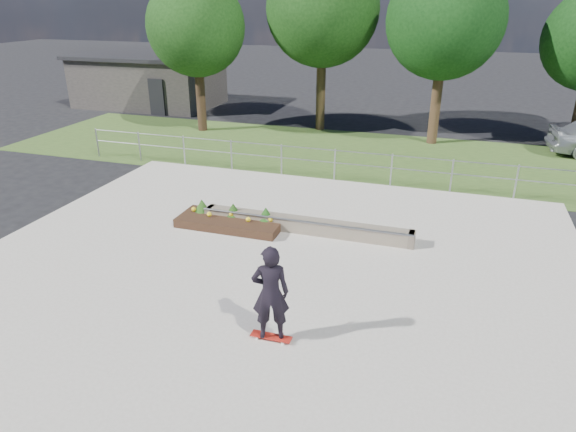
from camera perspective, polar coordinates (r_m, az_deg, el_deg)
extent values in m
plane|color=black|center=(12.04, -3.14, -7.38)|extent=(120.00, 120.00, 0.00)
cube|color=#365220|center=(21.87, 7.26, 6.75)|extent=(30.00, 8.00, 0.02)
cube|color=#AFA89C|center=(12.03, -3.14, -7.26)|extent=(15.00, 15.00, 0.06)
cylinder|color=#919298|center=(22.70, -20.42, 7.64)|extent=(0.06, 0.06, 1.20)
cylinder|color=#93969B|center=(21.54, -16.16, 7.40)|extent=(0.06, 0.06, 1.20)
cylinder|color=#96999E|center=(20.52, -11.46, 7.09)|extent=(0.06, 0.06, 1.20)
cylinder|color=gray|center=(19.64, -6.31, 6.70)|extent=(0.06, 0.06, 1.20)
cylinder|color=gray|center=(18.93, -0.73, 6.21)|extent=(0.06, 0.06, 1.20)
cylinder|color=#909398|center=(18.41, 5.20, 5.63)|extent=(0.06, 0.06, 1.20)
cylinder|color=#95999D|center=(18.10, 11.40, 4.95)|extent=(0.06, 0.06, 1.20)
cylinder|color=gray|center=(18.01, 17.72, 4.20)|extent=(0.06, 0.06, 1.20)
cylinder|color=#9B9EA3|center=(18.14, 24.01, 3.41)|extent=(0.06, 0.06, 1.20)
cylinder|color=gray|center=(18.26, 5.27, 7.27)|extent=(20.00, 0.04, 0.04)
cylinder|color=#9A9CA3|center=(18.38, 5.22, 5.92)|extent=(20.00, 0.04, 0.04)
cube|color=#322E2C|center=(33.23, -15.14, 14.21)|extent=(8.00, 5.00, 2.80)
cube|color=black|center=(33.05, -15.42, 16.77)|extent=(8.40, 5.40, 0.20)
cube|color=black|center=(30.11, -14.38, 12.66)|extent=(0.90, 0.10, 2.00)
cylinder|color=black|center=(25.97, -9.65, 12.50)|extent=(0.44, 0.44, 2.93)
sphere|color=black|center=(25.58, -10.18, 20.03)|extent=(4.55, 4.55, 4.55)
cylinder|color=#2E2112|center=(25.83, 3.65, 13.22)|extent=(0.44, 0.44, 3.38)
sphere|color=black|center=(25.45, 3.89, 21.99)|extent=(5.25, 5.25, 5.25)
cylinder|color=#382416|center=(24.09, 16.03, 11.41)|extent=(0.44, 0.44, 3.15)
sphere|color=black|center=(23.68, 17.06, 20.12)|extent=(4.90, 4.90, 4.90)
cube|color=#665A4B|center=(14.28, 1.91, -1.05)|extent=(6.00, 0.40, 0.40)
cylinder|color=gray|center=(14.03, 1.70, -0.63)|extent=(6.00, 0.06, 0.06)
cube|color=brown|center=(15.27, -8.59, 0.33)|extent=(0.15, 0.42, 0.40)
cube|color=brown|center=(13.85, 13.53, -2.54)|extent=(0.15, 0.42, 0.40)
cube|color=black|center=(14.76, -6.44, -0.68)|extent=(3.00, 1.20, 0.25)
sphere|color=yellow|center=(15.27, -10.43, 0.73)|extent=(0.14, 0.14, 0.14)
sphere|color=yellow|center=(14.84, -8.74, 0.19)|extent=(0.14, 0.14, 0.14)
sphere|color=gold|center=(14.76, -6.31, 0.19)|extent=(0.14, 0.14, 0.14)
sphere|color=yellow|center=(14.37, -4.45, -0.39)|extent=(0.14, 0.14, 0.14)
sphere|color=yellow|center=(14.34, -1.93, -0.38)|extent=(0.14, 0.14, 0.14)
cone|color=#1F4614|center=(15.26, -9.54, 1.20)|extent=(0.44, 0.44, 0.36)
cone|color=#1B3E11|center=(14.85, -6.10, 0.76)|extent=(0.44, 0.44, 0.36)
cone|color=#174313|center=(14.49, -2.47, 0.30)|extent=(0.44, 0.44, 0.36)
cylinder|color=white|center=(10.12, -3.49, -13.43)|extent=(0.05, 0.03, 0.05)
cylinder|color=white|center=(10.25, -3.11, -12.87)|extent=(0.05, 0.03, 0.05)
cylinder|color=white|center=(9.97, -0.61, -14.01)|extent=(0.05, 0.03, 0.05)
cylinder|color=silver|center=(10.11, -0.28, -13.42)|extent=(0.05, 0.03, 0.05)
cylinder|color=#A4A3A9|center=(10.17, -3.30, -13.03)|extent=(0.02, 0.18, 0.02)
cylinder|color=gray|center=(10.03, -0.45, -13.59)|extent=(0.02, 0.18, 0.02)
cube|color=#9F1C13|center=(10.08, -1.89, -13.22)|extent=(0.80, 0.21, 0.02)
imported|color=black|center=(9.54, -1.96, -8.55)|extent=(0.81, 0.66, 1.91)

